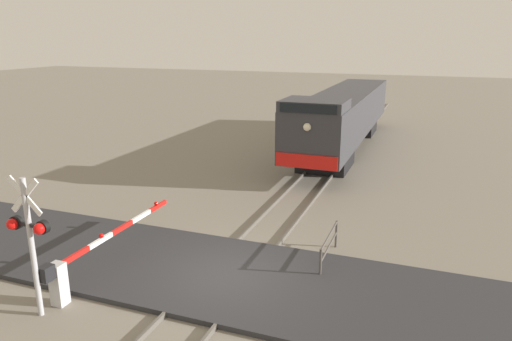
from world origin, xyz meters
TOP-DOWN VIEW (x-y plane):
  - ground_plane at (0.00, 0.00)m, footprint 160.00×160.00m
  - rail_track_left at (-0.72, 0.00)m, footprint 0.08×80.00m
  - rail_track_right at (0.72, 0.00)m, footprint 0.08×80.00m
  - road_surface at (0.00, 0.00)m, footprint 36.00×4.80m
  - locomotive at (0.00, 17.96)m, footprint 3.03×18.87m
  - crossing_signal at (-3.74, -3.44)m, footprint 1.18×0.33m
  - crossing_gate at (-3.63, -2.06)m, footprint 0.36×5.96m
  - guard_railing at (2.53, 2.12)m, footprint 0.08×2.41m

SIDE VIEW (x-z plane):
  - ground_plane at x=0.00m, z-range 0.00..0.00m
  - rail_track_left at x=-0.72m, z-range 0.00..0.15m
  - rail_track_right at x=0.72m, z-range 0.00..0.15m
  - road_surface at x=0.00m, z-range 0.00..0.15m
  - guard_railing at x=2.53m, z-range 0.14..1.09m
  - crossing_gate at x=-3.63m, z-range 0.16..1.46m
  - locomotive at x=0.00m, z-range 0.12..4.18m
  - crossing_signal at x=-3.74m, z-range 0.41..4.12m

